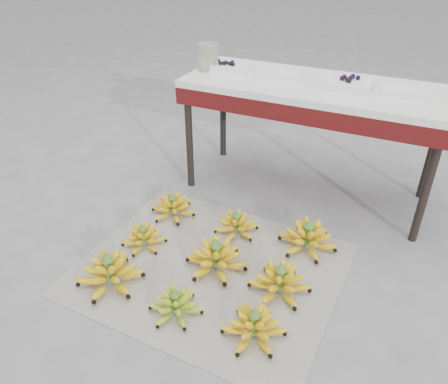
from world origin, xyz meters
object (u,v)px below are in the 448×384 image
at_px(bunch_front_left, 110,273).
at_px(tray_far_right, 403,91).
at_px(bunch_mid_left, 144,238).
at_px(bunch_back_center, 236,225).
at_px(bunch_back_right, 308,238).
at_px(tray_right, 346,84).
at_px(vendor_table, 313,97).
at_px(bunch_front_center, 175,305).
at_px(newspaper_mat, 210,268).
at_px(bunch_front_right, 254,327).
at_px(tray_left, 281,74).
at_px(bunch_mid_center, 216,258).
at_px(bunch_back_left, 173,207).
at_px(glass_jar, 208,57).
at_px(bunch_mid_right, 280,282).
at_px(tray_far_left, 229,67).

xyz_separation_m(bunch_front_left, tray_far_right, (1.06, 1.24, 0.66)).
distance_m(bunch_mid_left, bunch_back_center, 0.51).
bearing_deg(bunch_mid_left, bunch_front_left, -108.25).
distance_m(bunch_back_right, tray_right, 0.86).
xyz_separation_m(bunch_back_right, vendor_table, (-0.19, 0.57, 0.56)).
bearing_deg(bunch_front_center, newspaper_mat, 88.57).
height_order(bunch_front_right, tray_right, tray_right).
distance_m(bunch_mid_left, tray_left, 1.22).
height_order(bunch_mid_center, bunch_back_left, bunch_mid_center).
xyz_separation_m(bunch_front_right, tray_right, (0.02, 1.21, 0.67)).
relative_size(bunch_back_center, glass_jar, 1.72).
height_order(bunch_mid_left, vendor_table, vendor_table).
relative_size(tray_left, tray_right, 0.99).
xyz_separation_m(bunch_mid_right, tray_far_right, (0.31, 0.95, 0.66)).
xyz_separation_m(newspaper_mat, tray_right, (0.38, 0.92, 0.73)).
bearing_deg(tray_left, bunch_back_center, -89.85).
bearing_deg(bunch_mid_center, bunch_back_center, 101.77).
relative_size(bunch_mid_left, bunch_back_right, 0.86).
bearing_deg(bunch_front_right, vendor_table, 77.09).
xyz_separation_m(bunch_back_left, tray_right, (0.79, 0.59, 0.67)).
bearing_deg(tray_far_right, tray_right, -175.19).
height_order(bunch_mid_center, vendor_table, vendor_table).
bearing_deg(tray_left, bunch_front_left, -106.84).
bearing_deg(tray_far_right, vendor_table, -178.99).
distance_m(tray_left, tray_right, 0.38).
relative_size(bunch_back_center, tray_far_left, 0.98).
relative_size(bunch_front_center, tray_far_right, 0.98).
bearing_deg(bunch_back_right, tray_far_right, 73.91).
bearing_deg(bunch_back_center, bunch_front_left, -128.58).
bearing_deg(glass_jar, bunch_back_left, -85.45).
bearing_deg(bunch_back_right, vendor_table, 118.36).
distance_m(bunch_front_center, tray_far_right, 1.59).
height_order(bunch_front_center, bunch_back_center, bunch_back_center).
relative_size(newspaper_mat, bunch_front_center, 5.21).
bearing_deg(glass_jar, bunch_mid_right, -47.92).
height_order(bunch_back_right, tray_far_left, tray_far_left).
bearing_deg(bunch_front_left, bunch_mid_right, 7.89).
distance_m(bunch_mid_center, tray_right, 1.17).
relative_size(vendor_table, tray_far_left, 5.41).
bearing_deg(vendor_table, tray_far_left, 178.02).
xyz_separation_m(bunch_mid_center, tray_right, (0.35, 0.90, 0.66)).
bearing_deg(newspaper_mat, bunch_front_center, -90.70).
height_order(bunch_back_right, tray_left, tray_left).
xyz_separation_m(vendor_table, tray_far_right, (0.47, 0.01, 0.10)).
bearing_deg(bunch_back_right, newspaper_mat, -126.81).
distance_m(bunch_back_center, glass_jar, 1.03).
height_order(bunch_mid_left, bunch_back_left, bunch_back_left).
height_order(bunch_front_right, bunch_mid_right, bunch_mid_right).
height_order(tray_left, tray_right, tray_right).
height_order(bunch_front_right, tray_far_left, tray_far_left).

